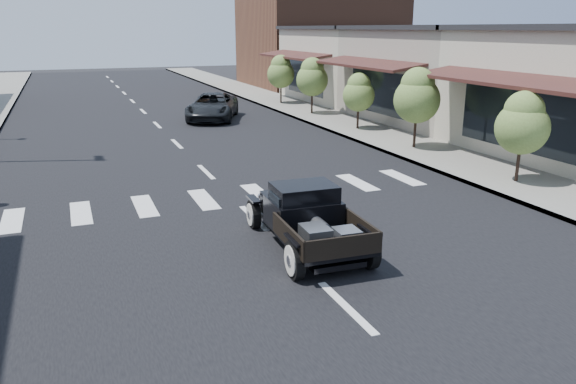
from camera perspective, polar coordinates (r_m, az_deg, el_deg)
name	(u,v)px	position (r m, az deg, el deg)	size (l,w,h in m)	color
ground	(283,247)	(12.27, -0.55, -5.57)	(120.00, 120.00, 0.00)	black
road	(164,132)	(26.35, -12.45, 5.97)	(14.00, 80.00, 0.02)	black
road_markings	(187,154)	(21.52, -10.21, 3.79)	(12.00, 60.00, 0.06)	silver
sidewalk_right	(332,120)	(28.91, 4.50, 7.32)	(3.00, 80.00, 0.15)	gray
storefront_mid	(465,76)	(30.47, 17.58, 11.21)	(10.00, 9.00, 4.50)	#A4978A
storefront_far	(376,65)	(37.87, 8.88, 12.62)	(10.00, 9.00, 4.50)	#BEB4A1
far_building_right	(319,42)	(46.93, 3.14, 15.00)	(11.00, 10.00, 7.00)	brown
small_tree_a	(521,139)	(17.95, 22.58, 5.04)	(1.56, 1.56, 2.59)	olive
small_tree_b	(416,109)	(22.06, 12.90, 8.19)	(1.75, 1.75, 2.92)	olive
small_tree_c	(358,102)	(25.95, 7.16, 9.07)	(1.44, 1.44, 2.41)	olive
small_tree_d	(312,87)	(30.52, 2.46, 10.66)	(1.70, 1.70, 2.83)	olive
small_tree_e	(281,80)	(34.82, -0.73, 11.32)	(1.66, 1.66, 2.77)	olive
hotrod_pickup	(307,217)	(11.99, 1.92, -2.54)	(1.89, 4.05, 1.40)	black
second_car	(213,107)	(29.45, -7.67, 8.57)	(2.23, 4.83, 1.34)	black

